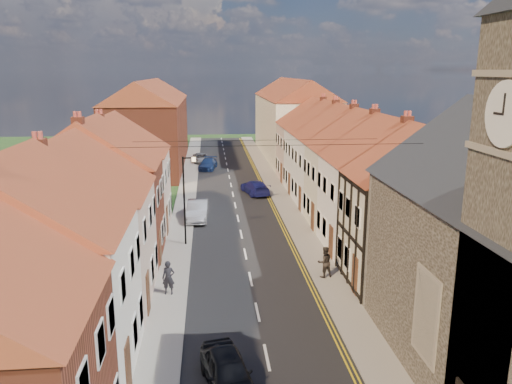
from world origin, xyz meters
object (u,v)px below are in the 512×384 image
Objects in this scene: lamppost at (185,195)px; car_far at (208,164)px; car_mid at (198,210)px; car_distant at (201,158)px; pedestrian_left at (168,278)px; car_near at (228,372)px; car_far_b at (255,187)px; pedestrian_right at (325,262)px.

car_far is at bearing 86.85° from lamppost.
car_distant is at bearing 92.28° from car_mid.
lamppost is 1.32× the size of car_mid.
pedestrian_left reaches higher than car_distant.
lamppost is 1.36× the size of car_far.
lamppost is 26.95m from car_far.
car_far_b is at bearing 71.17° from car_near.
pedestrian_left is (-0.64, -7.73, -2.52)m from lamppost.
car_far is at bearing 89.90° from car_mid.
pedestrian_left is (-1.25, -38.94, 0.42)m from car_distant.
lamppost is 6.71m from car_mid.
pedestrian_right is at bearing -38.36° from lamppost.
car_far is 34.55m from pedestrian_left.
pedestrian_right reaches higher than pedestrian_left.
car_far reaches higher than car_distant.
car_far is at bearing -94.00° from pedestrian_right.
car_distant is (0.00, 25.14, -0.15)m from car_mid.
car_far_b is (5.34, -17.21, 0.06)m from car_distant.
car_near reaches higher than car_far_b.
pedestrian_right reaches higher than car_mid.
car_mid reaches higher than car_far_b.
pedestrian_left reaches higher than car_far_b.
pedestrian_left reaches higher than car_mid.
car_near reaches higher than car_distant.
car_far is at bearing 79.33° from car_near.
car_far is (-0.66, 42.66, -0.04)m from car_near.
car_near is at bearing 69.49° from car_far_b.
car_near is 22.03m from car_mid.
lamppost is 15.48m from car_far_b.
pedestrian_left is at bearing 59.89° from car_far_b.
lamppost reaches higher than car_far_b.
car_far_b is at bearing -61.22° from car_far.
car_distant is at bearing 88.88° from lamppost.
car_mid reaches higher than car_far.
lamppost reaches higher than pedestrian_left.
car_mid is 9.56m from car_far_b.
pedestrian_right reaches higher than car_far.
pedestrian_right is at bearing 82.51° from car_far_b.
pedestrian_right is at bearing -69.40° from car_far.
lamppost is 1.32× the size of car_far_b.
pedestrian_left is (-1.25, -13.80, 0.27)m from car_mid.
pedestrian_right is 0.40× the size of car_far_b.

